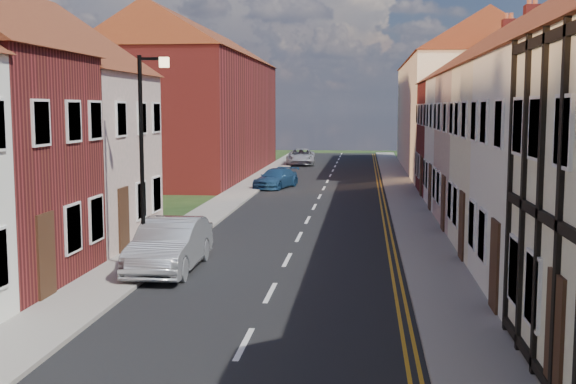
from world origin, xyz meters
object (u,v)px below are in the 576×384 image
lamppost (145,148)px  car_mid (170,245)px  car_far (276,178)px  car_distant (301,157)px

lamppost → car_mid: bearing=20.3°
lamppost → car_far: bearing=87.3°
car_distant → lamppost: bearing=-94.1°
car_mid → car_distant: bearing=89.1°
lamppost → car_distant: 39.34m
lamppost → car_far: 22.10m
car_mid → car_far: 21.66m
lamppost → car_distant: lamppost is taller
car_distant → car_far: bearing=-92.5°
lamppost → car_mid: lamppost is taller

